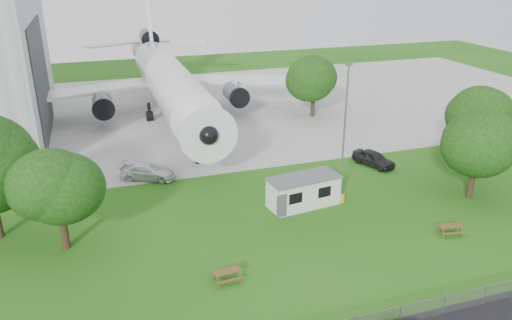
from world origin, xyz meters
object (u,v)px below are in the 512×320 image
object	(u,v)px
picnic_west	(227,280)
airliner	(168,78)
picnic_east	(449,234)
site_cabin	(304,191)

from	to	relation	value
picnic_west	airliner	bearing A→B (deg)	81.34
picnic_east	airliner	bearing A→B (deg)	121.67
site_cabin	picnic_west	world-z (taller)	site_cabin
airliner	picnic_east	xyz separation A→B (m)	(15.55, -37.63, -5.27)
picnic_west	picnic_east	distance (m)	17.90
site_cabin	picnic_west	bearing A→B (deg)	-136.93
airliner	picnic_west	xyz separation A→B (m)	(-2.34, -38.06, -5.27)
airliner	picnic_east	bearing A→B (deg)	-67.54
site_cabin	picnic_west	distance (m)	12.52
airliner	site_cabin	bearing A→B (deg)	-77.13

